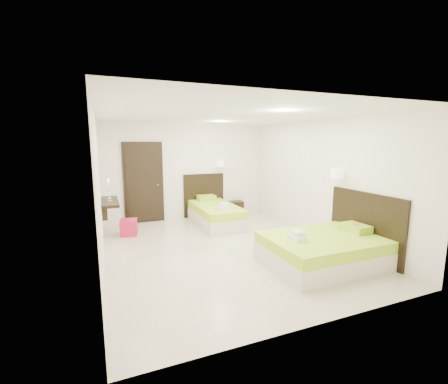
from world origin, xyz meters
name	(u,v)px	position (x,y,z in m)	size (l,w,h in m)	color
floor	(225,249)	(0.00, 0.00, 0.00)	(5.50, 5.50, 0.00)	beige
bed_single	(215,213)	(0.46, 1.85, 0.29)	(1.18, 1.96, 1.62)	beige
bed_double	(326,248)	(1.35, -1.34, 0.29)	(1.94, 1.65, 1.60)	beige
nightstand	(235,207)	(1.40, 2.62, 0.20)	(0.44, 0.39, 0.39)	black
ottoman	(129,227)	(-1.70, 1.66, 0.18)	(0.36, 0.36, 0.36)	#AB1639
door	(144,183)	(-1.20, 2.70, 1.05)	(1.02, 0.15, 2.14)	black
console_shelf	(109,202)	(-2.08, 1.60, 0.82)	(0.35, 1.20, 0.78)	black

